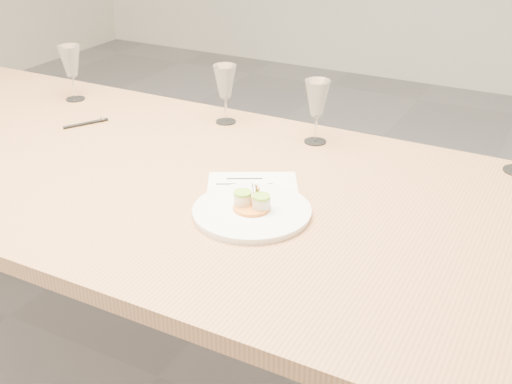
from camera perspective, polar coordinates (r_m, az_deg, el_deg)
The scene contains 8 objects.
ground at distance 2.17m, azimuth -8.70°, elevation -15.91°, with size 7.00×7.00×0.00m, color slate.
dining_table at distance 1.78m, azimuth -10.21°, elevation 0.43°, with size 2.40×1.00×0.75m.
dinner_plate at distance 1.47m, azimuth -0.36°, elevation -1.65°, with size 0.27×0.27×0.07m.
recipe_sheet at distance 1.55m, azimuth -0.32°, elevation -0.47°, with size 0.33×0.36×0.00m.
ballpoint_pen at distance 2.06m, azimuth -14.87°, elevation 5.92°, with size 0.08×0.13×0.01m.
wine_glass_0 at distance 2.27m, azimuth -16.15°, elevation 11.02°, with size 0.07×0.07×0.19m.
wine_glass_1 at distance 1.98m, azimuth -2.78°, elevation 9.66°, with size 0.07×0.07×0.18m.
wine_glass_2 at distance 1.83m, azimuth 5.45°, elevation 8.18°, with size 0.07×0.07×0.18m.
Camera 1 is at (1.01, -1.24, 1.47)m, focal length 45.00 mm.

